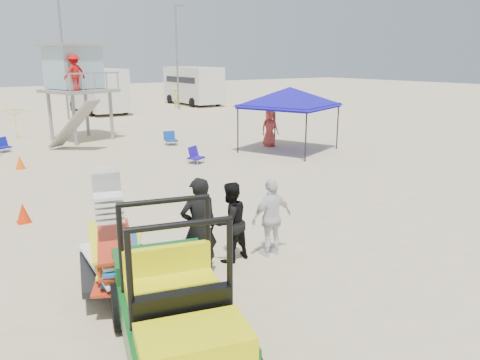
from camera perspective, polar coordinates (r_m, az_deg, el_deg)
ground at (r=8.50m, az=8.92°, el=-13.27°), size 140.00×140.00×0.00m
utility_cart at (r=6.33m, az=-8.03°, el=-13.62°), size 2.02×3.00×2.09m
surf_trailer at (r=8.38m, az=-15.18°, el=-8.06°), size 1.55×2.25×1.95m
man_left at (r=8.63m, az=-5.03°, el=-5.81°), size 0.77×0.59×1.90m
man_mid at (r=9.29m, az=-1.20°, el=-5.14°), size 0.87×0.72×1.62m
man_right at (r=9.57m, az=3.90°, el=-4.59°), size 0.96×0.41×1.62m
lifeguard_tower at (r=24.59m, az=-19.50°, el=12.41°), size 3.54×3.54×4.52m
canopy_blue at (r=20.48m, az=6.08°, el=10.82°), size 4.38×4.38×3.18m
umbrella_b at (r=26.14m, az=-25.59°, el=6.23°), size 2.48×2.48×1.59m
cone_near at (r=12.78m, az=-24.92°, el=-3.65°), size 0.34×0.34×0.50m
cone_far at (r=19.06m, az=-25.25°, el=1.98°), size 0.34×0.34×0.50m
beach_chair_a at (r=22.89m, az=-27.03°, el=3.83°), size 0.71×0.79×0.64m
beach_chair_b at (r=18.32m, az=-5.55°, el=3.05°), size 0.71×0.79×0.64m
beach_chair_c at (r=22.39m, az=-8.49°, el=5.06°), size 0.65×0.71×0.64m
rv_mid_right at (r=37.20m, az=-17.05°, el=10.63°), size 2.64×7.00×3.25m
rv_far_right at (r=42.14m, az=-5.76°, el=11.57°), size 2.64×6.60×3.25m
light_pole_left at (r=33.43m, az=-20.74°, el=13.75°), size 0.14×0.14×8.00m
light_pole_right at (r=38.04m, az=-7.69°, el=14.52°), size 0.14×0.14×8.00m
distant_beachgoers at (r=23.80m, az=-16.65°, el=6.43°), size 18.23×19.25×1.69m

